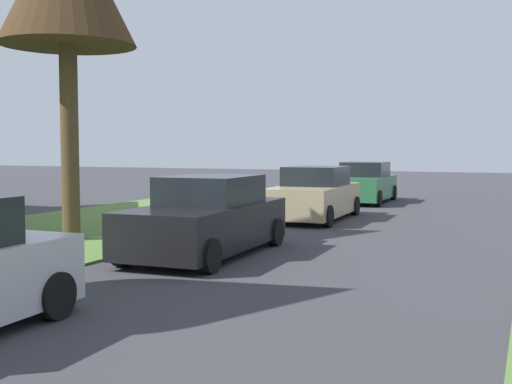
% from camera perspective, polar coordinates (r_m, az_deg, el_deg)
% --- Properties ---
extents(parked_sedan_black, '(2.08, 4.46, 1.57)m').
position_cam_1_polar(parked_sedan_black, '(12.70, -4.41, -2.41)').
color(parked_sedan_black, black).
rests_on(parked_sedan_black, ground).
extents(parked_sedan_tan, '(2.08, 4.46, 1.57)m').
position_cam_1_polar(parked_sedan_tan, '(18.98, 5.26, -0.29)').
color(parked_sedan_tan, tan).
rests_on(parked_sedan_tan, ground).
extents(parked_sedan_green, '(2.08, 4.46, 1.57)m').
position_cam_1_polar(parked_sedan_green, '(25.17, 9.69, 0.73)').
color(parked_sedan_green, '#28663D').
rests_on(parked_sedan_green, ground).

